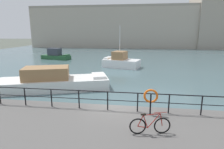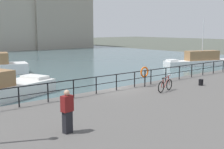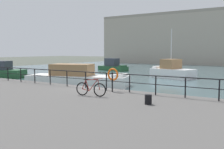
# 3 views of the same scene
# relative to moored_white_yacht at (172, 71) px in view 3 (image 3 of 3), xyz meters

# --- Properties ---
(ground_plane) EXTENTS (240.00, 240.00, 0.00)m
(ground_plane) POSITION_rel_moored_white_yacht_xyz_m (1.34, -17.34, -0.87)
(ground_plane) COLOR #4C5147
(water_basin) EXTENTS (80.00, 60.00, 0.01)m
(water_basin) POSITION_rel_moored_white_yacht_xyz_m (1.34, 12.86, -0.87)
(water_basin) COLOR #476066
(water_basin) RESTS_ON ground_plane
(quay_promenade) EXTENTS (56.00, 13.00, 0.98)m
(quay_promenade) POSITION_rel_moored_white_yacht_xyz_m (1.34, -23.84, -0.38)
(quay_promenade) COLOR #565451
(quay_promenade) RESTS_ON ground_plane
(moored_white_yacht) EXTENTS (5.75, 3.95, 6.10)m
(moored_white_yacht) POSITION_rel_moored_white_yacht_xyz_m (0.00, 0.00, 0.00)
(moored_white_yacht) COLOR white
(moored_white_yacht) RESTS_ON water_basin
(moored_cabin_cruiser) EXTENTS (6.53, 4.82, 2.13)m
(moored_cabin_cruiser) POSITION_rel_moored_white_yacht_xyz_m (-18.45, -11.43, -0.07)
(moored_cabin_cruiser) COLOR #23512D
(moored_cabin_cruiser) RESTS_ON water_basin
(moored_small_launch) EXTENTS (5.85, 2.95, 2.12)m
(moored_small_launch) POSITION_rel_moored_white_yacht_xyz_m (-13.23, 6.65, -0.10)
(moored_small_launch) COLOR #23512D
(moored_small_launch) RESTS_ON water_basin
(moored_green_narrowboat) EXTENTS (10.34, 5.95, 2.10)m
(moored_green_narrowboat) POSITION_rel_moored_white_yacht_xyz_m (-5.16, -11.90, -0.10)
(moored_green_narrowboat) COLOR white
(moored_green_narrowboat) RESTS_ON water_basin
(quay_railing) EXTENTS (23.05, 0.07, 1.08)m
(quay_railing) POSITION_rel_moored_white_yacht_xyz_m (2.62, -18.09, 0.84)
(quay_railing) COLOR black
(quay_railing) RESTS_ON quay_promenade
(parked_bicycle) EXTENTS (1.75, 0.39, 0.98)m
(parked_bicycle) POSITION_rel_moored_white_yacht_xyz_m (3.16, -20.34, 0.49)
(parked_bicycle) COLOR black
(parked_bicycle) RESTS_ON quay_promenade
(mooring_bollard) EXTENTS (0.32, 0.32, 0.44)m
(mooring_bollard) POSITION_rel_moored_white_yacht_xyz_m (6.69, -20.64, 0.32)
(mooring_bollard) COLOR black
(mooring_bollard) RESTS_ON quay_promenade
(life_ring_stand) EXTENTS (0.75, 0.16, 1.40)m
(life_ring_stand) POSITION_rel_moored_white_yacht_xyz_m (3.29, -18.39, 1.08)
(life_ring_stand) COLOR black
(life_ring_stand) RESTS_ON quay_promenade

